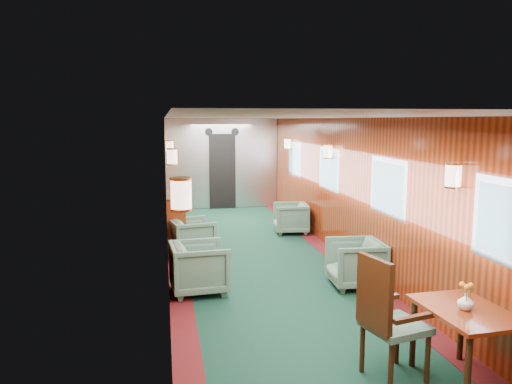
{
  "coord_description": "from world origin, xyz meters",
  "views": [
    {
      "loc": [
        -1.52,
        -7.34,
        2.37
      ],
      "look_at": [
        0.0,
        0.9,
        1.15
      ],
      "focal_mm": 35.0,
      "sensor_mm": 36.0,
      "label": 1
    }
  ],
  "objects_px": {
    "dining_table": "(466,321)",
    "armchair_left_near": "(200,268)",
    "side_chair": "(386,314)",
    "armchair_left_far": "(192,237)",
    "credenza": "(176,221)",
    "armchair_right_near": "(356,263)",
    "armchair_right_far": "(291,218)"
  },
  "relations": [
    {
      "from": "side_chair",
      "to": "armchair_right_near",
      "type": "distance_m",
      "value": 2.63
    },
    {
      "from": "armchair_left_far",
      "to": "armchair_right_near",
      "type": "distance_m",
      "value": 3.01
    },
    {
      "from": "credenza",
      "to": "armchair_right_near",
      "type": "bearing_deg",
      "value": -47.29
    },
    {
      "from": "dining_table",
      "to": "armchair_right_far",
      "type": "distance_m",
      "value": 6.18
    },
    {
      "from": "side_chair",
      "to": "dining_table",
      "type": "bearing_deg",
      "value": -29.51
    },
    {
      "from": "dining_table",
      "to": "armchair_left_far",
      "type": "relative_size",
      "value": 1.34
    },
    {
      "from": "dining_table",
      "to": "credenza",
      "type": "xyz_separation_m",
      "value": [
        -2.42,
        5.38,
        -0.08
      ]
    },
    {
      "from": "armchair_right_far",
      "to": "armchair_right_near",
      "type": "bearing_deg",
      "value": 7.58
    },
    {
      "from": "armchair_left_near",
      "to": "armchair_left_far",
      "type": "height_order",
      "value": "armchair_left_near"
    },
    {
      "from": "armchair_left_far",
      "to": "armchair_left_near",
      "type": "bearing_deg",
      "value": 167.12
    },
    {
      "from": "side_chair",
      "to": "armchair_left_far",
      "type": "distance_m",
      "value": 4.82
    },
    {
      "from": "credenza",
      "to": "armchair_right_far",
      "type": "relative_size",
      "value": 1.83
    },
    {
      "from": "dining_table",
      "to": "side_chair",
      "type": "height_order",
      "value": "side_chair"
    },
    {
      "from": "credenza",
      "to": "armchair_left_far",
      "type": "relative_size",
      "value": 1.76
    },
    {
      "from": "armchair_left_far",
      "to": "side_chair",
      "type": "bearing_deg",
      "value": -174.74
    },
    {
      "from": "credenza",
      "to": "armchair_left_near",
      "type": "xyz_separation_m",
      "value": [
        0.26,
        -2.52,
        -0.16
      ]
    },
    {
      "from": "armchair_right_near",
      "to": "armchair_right_far",
      "type": "distance_m",
      "value": 3.47
    },
    {
      "from": "dining_table",
      "to": "armchair_left_near",
      "type": "height_order",
      "value": "dining_table"
    },
    {
      "from": "side_chair",
      "to": "armchair_left_far",
      "type": "height_order",
      "value": "side_chair"
    },
    {
      "from": "dining_table",
      "to": "armchair_right_near",
      "type": "distance_m",
      "value": 2.72
    },
    {
      "from": "armchair_right_far",
      "to": "side_chair",
      "type": "bearing_deg",
      "value": 0.28
    },
    {
      "from": "dining_table",
      "to": "credenza",
      "type": "distance_m",
      "value": 5.9
    },
    {
      "from": "armchair_left_near",
      "to": "armchair_right_far",
      "type": "bearing_deg",
      "value": -37.38
    },
    {
      "from": "armchair_left_far",
      "to": "armchair_right_near",
      "type": "bearing_deg",
      "value": -145.73
    },
    {
      "from": "dining_table",
      "to": "side_chair",
      "type": "bearing_deg",
      "value": 161.03
    },
    {
      "from": "armchair_left_near",
      "to": "armchair_right_near",
      "type": "relative_size",
      "value": 1.03
    },
    {
      "from": "dining_table",
      "to": "credenza",
      "type": "height_order",
      "value": "credenza"
    },
    {
      "from": "credenza",
      "to": "armchair_left_far",
      "type": "xyz_separation_m",
      "value": [
        0.26,
        -0.62,
        -0.18
      ]
    },
    {
      "from": "armchair_left_near",
      "to": "armchair_right_near",
      "type": "xyz_separation_m",
      "value": [
        2.21,
        -0.16,
        -0.01
      ]
    },
    {
      "from": "credenza",
      "to": "armchair_right_far",
      "type": "height_order",
      "value": "credenza"
    },
    {
      "from": "credenza",
      "to": "armchair_right_far",
      "type": "distance_m",
      "value": 2.54
    },
    {
      "from": "dining_table",
      "to": "credenza",
      "type": "relative_size",
      "value": 0.77
    }
  ]
}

